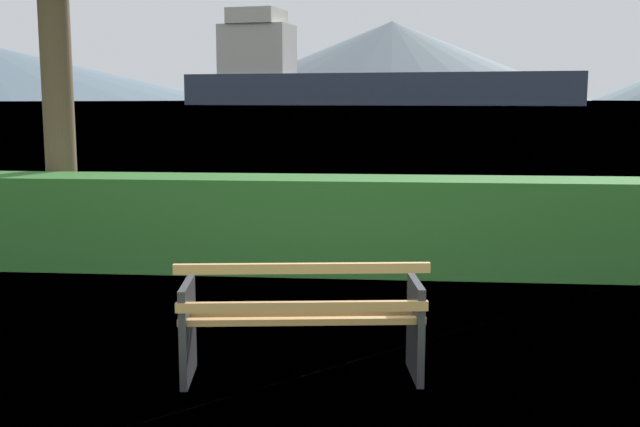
% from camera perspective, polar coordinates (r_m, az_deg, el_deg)
% --- Properties ---
extents(ground_plane, '(1400.00, 1400.00, 0.00)m').
position_cam_1_polar(ground_plane, '(5.52, -1.31, -11.82)').
color(ground_plane, olive).
extents(water_surface, '(620.00, 620.00, 0.00)m').
position_cam_1_polar(water_surface, '(314.04, 5.20, 8.10)').
color(water_surface, '#7A99A8').
rests_on(water_surface, ground_plane).
extents(park_bench, '(1.70, 0.77, 0.87)m').
position_cam_1_polar(park_bench, '(5.34, -1.32, -7.76)').
color(park_bench, tan).
rests_on(park_bench, ground_plane).
extents(hedge_row, '(9.92, 0.83, 1.05)m').
position_cam_1_polar(hedge_row, '(8.64, 1.22, -0.80)').
color(hedge_row, '#2D6B28').
rests_on(hedge_row, ground_plane).
extents(cargo_ship_large, '(102.39, 32.74, 24.99)m').
position_cam_1_polar(cargo_ship_large, '(203.73, 1.98, 9.91)').
color(cargo_ship_large, '#2D384C').
rests_on(cargo_ship_large, water_surface).
extents(distant_hills, '(888.66, 365.15, 58.07)m').
position_cam_1_polar(distant_hills, '(588.84, -1.48, 10.76)').
color(distant_hills, slate).
rests_on(distant_hills, ground_plane).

